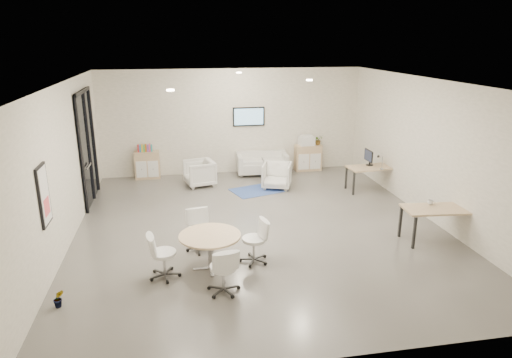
{
  "coord_description": "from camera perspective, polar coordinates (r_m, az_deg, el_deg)",
  "views": [
    {
      "loc": [
        -1.76,
        -9.3,
        4.06
      ],
      "look_at": [
        -0.01,
        0.4,
        1.01
      ],
      "focal_mm": 32.0,
      "sensor_mm": 36.0,
      "label": 1
    }
  ],
  "objects": [
    {
      "name": "glass_door",
      "position": [
        12.28,
        -20.35,
        4.1
      ],
      "size": [
        0.09,
        1.9,
        2.85
      ],
      "color": "black",
      "rests_on": "room_shell"
    },
    {
      "name": "plant_cabinet",
      "position": [
        14.61,
        7.77,
        4.74
      ],
      "size": [
        0.36,
        0.38,
        0.24
      ],
      "primitive_type": "imported",
      "rotation": [
        0.0,
        0.0,
        0.32
      ],
      "color": "#3F7F3F",
      "rests_on": "sideboard_right"
    },
    {
      "name": "cup",
      "position": [
        10.24,
        21.0,
        -2.68
      ],
      "size": [
        0.13,
        0.11,
        0.12
      ],
      "primitive_type": "imported",
      "rotation": [
        0.0,
        0.0,
        0.13
      ],
      "color": "white",
      "rests_on": "desk_front"
    },
    {
      "name": "armchair_right",
      "position": [
        12.82,
        2.62,
        0.58
      ],
      "size": [
        0.97,
        0.94,
        0.79
      ],
      "primitive_type": "imported",
      "rotation": [
        0.0,
        0.0,
        -0.35
      ],
      "color": "silver",
      "rests_on": "room_shell"
    },
    {
      "name": "ceiling_spots",
      "position": [
        10.29,
        -1.52,
        12.3
      ],
      "size": [
        3.14,
        4.14,
        0.03
      ],
      "color": "#FFEAC6",
      "rests_on": "room_shell"
    },
    {
      "name": "sideboard_left",
      "position": [
        14.09,
        -13.42,
        1.72
      ],
      "size": [
        0.73,
        0.38,
        0.82
      ],
      "color": "tan",
      "rests_on": "room_shell"
    },
    {
      "name": "monitor",
      "position": [
        12.96,
        13.91,
        2.68
      ],
      "size": [
        0.2,
        0.5,
        0.44
      ],
      "color": "black",
      "rests_on": "desk_rear"
    },
    {
      "name": "round_table",
      "position": [
        8.32,
        -5.77,
        -7.48
      ],
      "size": [
        1.12,
        1.12,
        0.68
      ],
      "color": "tan",
      "rests_on": "room_shell"
    },
    {
      "name": "meeting_chairs",
      "position": [
        8.4,
        -5.73,
        -8.64
      ],
      "size": [
        2.33,
        2.33,
        0.82
      ],
      "color": "white",
      "rests_on": "room_shell"
    },
    {
      "name": "printer",
      "position": [
        14.51,
        6.33,
        4.82
      ],
      "size": [
        0.48,
        0.41,
        0.32
      ],
      "rotation": [
        0.0,
        0.0,
        0.08
      ],
      "color": "white",
      "rests_on": "sideboard_right"
    },
    {
      "name": "plant_floor",
      "position": [
        8.06,
        -23.38,
        -14.05
      ],
      "size": [
        0.23,
        0.33,
        0.13
      ],
      "primitive_type": "imported",
      "rotation": [
        0.0,
        0.0,
        0.25
      ],
      "color": "#3F7F3F",
      "rests_on": "room_shell"
    },
    {
      "name": "room_shell",
      "position": [
        9.78,
        0.46,
        2.64
      ],
      "size": [
        9.6,
        10.6,
        4.8
      ],
      "color": "#595651",
      "rests_on": "ground"
    },
    {
      "name": "loveseat",
      "position": [
        14.16,
        0.78,
        1.88
      ],
      "size": [
        1.59,
        0.86,
        0.58
      ],
      "rotation": [
        0.0,
        0.0,
        -0.05
      ],
      "color": "silver",
      "rests_on": "room_shell"
    },
    {
      "name": "artwork",
      "position": [
        8.4,
        -24.99,
        -1.89
      ],
      "size": [
        0.05,
        0.54,
        1.04
      ],
      "color": "black",
      "rests_on": "room_shell"
    },
    {
      "name": "desk_front",
      "position": [
        10.13,
        21.71,
        -3.79
      ],
      "size": [
        1.43,
        0.81,
        0.72
      ],
      "rotation": [
        0.0,
        0.0,
        -0.1
      ],
      "color": "tan",
      "rests_on": "room_shell"
    },
    {
      "name": "wall_tv",
      "position": [
        14.14,
        -0.92,
        7.81
      ],
      "size": [
        0.98,
        0.06,
        0.58
      ],
      "color": "black",
      "rests_on": "room_shell"
    },
    {
      "name": "sideboard_right",
      "position": [
        14.65,
        6.51,
        2.68
      ],
      "size": [
        0.82,
        0.4,
        0.82
      ],
      "color": "tan",
      "rests_on": "room_shell"
    },
    {
      "name": "desk_rear",
      "position": [
        12.92,
        14.25,
        1.21
      ],
      "size": [
        1.37,
        0.77,
        0.68
      ],
      "rotation": [
        0.0,
        0.0,
        0.09
      ],
      "color": "tan",
      "rests_on": "room_shell"
    },
    {
      "name": "armchair_left",
      "position": [
        13.12,
        -7.08,
        0.9
      ],
      "size": [
        0.89,
        0.92,
        0.81
      ],
      "primitive_type": "imported",
      "rotation": [
        0.0,
        0.0,
        -1.36
      ],
      "color": "silver",
      "rests_on": "room_shell"
    },
    {
      "name": "books",
      "position": [
        13.97,
        -13.72,
        3.78
      ],
      "size": [
        0.43,
        0.14,
        0.22
      ],
      "color": "red",
      "rests_on": "sideboard_left"
    },
    {
      "name": "blue_rug",
      "position": [
        12.7,
        0.24,
        -1.4
      ],
      "size": [
        1.63,
        1.33,
        0.01
      ],
      "primitive_type": "cube",
      "rotation": [
        0.0,
        0.0,
        0.32
      ],
      "color": "navy",
      "rests_on": "room_shell"
    }
  ]
}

